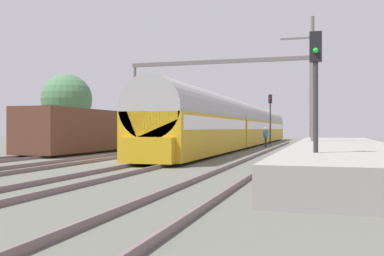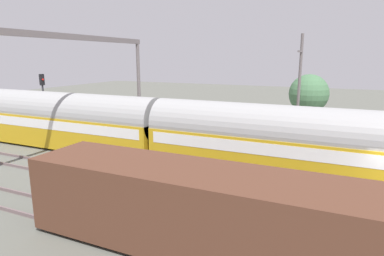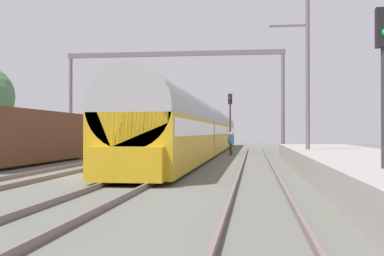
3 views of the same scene
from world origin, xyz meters
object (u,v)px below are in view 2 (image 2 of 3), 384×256
Objects in this scene: railway_signal_far at (44,97)px; freight_car at (210,213)px; person_crossing at (116,130)px; catenary_gantry at (64,66)px; passenger_train at (61,120)px.

freight_car is at bearing -118.60° from railway_signal_far.
person_crossing is 7.22m from railway_signal_far.
freight_car is at bearing -142.26° from person_crossing.
railway_signal_far is 8.07m from catenary_gantry.
freight_car is 2.55× the size of railway_signal_far.
catenary_gantry is (6.17, 12.10, 4.45)m from freight_car.
person_crossing is at bearing 48.13° from freight_car.
passenger_train is at bearing 52.98° from catenary_gantry.
railway_signal_far is (1.92, 3.78, 1.29)m from passenger_train.
railway_signal_far reaches higher than freight_car.
railway_signal_far is (-0.39, 6.86, 2.23)m from person_crossing.
catenary_gantry is (-2.06, -2.73, 3.94)m from passenger_train.
catenary_gantry reaches higher than passenger_train.
passenger_train is 2.94× the size of catenary_gantry.
passenger_train is 28.44× the size of person_crossing.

